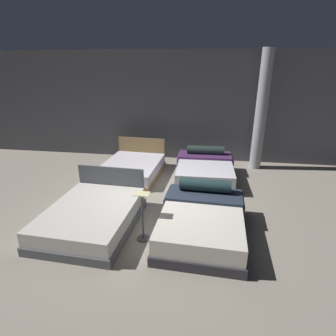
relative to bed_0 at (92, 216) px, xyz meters
The scene contains 8 objects.
ground_plane 1.50m from the bed_0, 41.75° to the left, with size 18.00×18.00×0.02m, color gray.
showroom_back_wall 4.88m from the bed_0, 76.21° to the left, with size 18.00×0.06×3.50m, color #47474C.
bed_0 is the anchor object (origin of this frame).
bed_1 2.17m from the bed_0, ahead, with size 1.66×2.16×0.82m.
bed_2 2.75m from the bed_0, 88.99° to the left, with size 1.72×2.12×0.87m.
bed_3 3.52m from the bed_0, 52.05° to the left, with size 1.65×2.07×0.80m.
price_sign 1.14m from the bed_0, 13.00° to the right, with size 0.28×0.24×0.95m.
support_pillar 5.62m from the bed_0, 46.65° to the left, with size 0.34×0.34×3.50m, color #99999E.
Camera 1 is at (1.10, -5.36, 3.07)m, focal length 28.75 mm.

